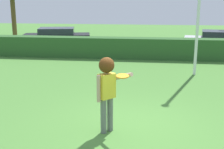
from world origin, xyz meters
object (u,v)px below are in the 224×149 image
(person, at_px, (107,85))
(frisbee, at_px, (123,76))
(parked_car_silver, at_px, (221,41))
(parked_car_black, at_px, (57,37))

(person, height_order, frisbee, person)
(person, xyz_separation_m, parked_car_silver, (5.11, 11.58, -0.48))
(frisbee, distance_m, parked_car_black, 13.75)
(frisbee, relative_size, parked_car_black, 0.06)
(person, bearing_deg, frisbee, -42.67)
(parked_car_black, bearing_deg, parked_car_silver, -4.00)
(person, bearing_deg, parked_car_black, 112.01)
(person, relative_size, frisbee, 6.44)
(person, bearing_deg, parked_car_silver, 66.21)
(person, distance_m, parked_car_black, 13.26)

